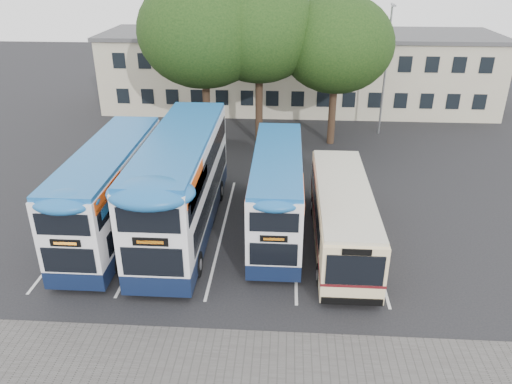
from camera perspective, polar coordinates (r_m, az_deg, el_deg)
The scene contains 11 objects.
ground at distance 19.81m, azimuth 5.37°, elevation -11.93°, with size 120.00×120.00×0.00m, color black.
bay_lines at distance 24.13m, azimuth -3.84°, elevation -4.36°, with size 14.12×11.00×0.01m.
depot_building at distance 43.62m, azimuth 4.79°, elevation 13.76°, with size 32.40×8.40×6.20m.
lamp_post at distance 36.99m, azimuth 14.65°, elevation 13.97°, with size 0.25×1.05×9.06m.
tree_left at distance 33.33m, azimuth -6.03°, elevation 17.78°, with size 8.36×8.36×11.14m.
tree_mid at distance 33.48m, azimuth 0.37°, elevation 17.85°, with size 7.62×7.62×10.77m.
tree_right at distance 33.96m, azimuth 9.22°, elevation 16.32°, with size 7.38×7.38×9.89m.
bus_dd_left at distance 23.87m, azimuth -16.25°, elevation 0.50°, with size 2.45×10.10×4.21m.
bus_dd_mid at distance 23.24m, azimuth -8.43°, elevation 1.40°, with size 2.76×11.39×4.75m.
bus_dd_right at distance 23.22m, azimuth 2.41°, elevation 0.36°, with size 2.26×9.33×3.88m.
bus_single at distance 22.60m, azimuth 9.82°, elevation -2.27°, with size 2.42×9.53×2.84m.
Camera 1 is at (-0.81, -15.72, 12.02)m, focal length 35.00 mm.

